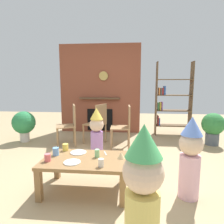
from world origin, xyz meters
TOP-DOWN VIEW (x-y plane):
  - ground_plane at (0.00, 0.00)m, footprint 12.00×12.00m
  - brick_fireplace_feature at (-0.39, 2.60)m, footprint 2.20×0.28m
  - bookshelf at (1.50, 2.40)m, footprint 0.90×0.28m
  - coffee_table at (-0.10, -0.49)m, footprint 1.06×0.66m
  - paper_cup_near_left at (0.13, -0.71)m, footprint 0.06×0.06m
  - paper_cup_near_right at (-0.51, -0.41)m, footprint 0.08×0.08m
  - paper_cup_center at (-0.54, -0.61)m, footprint 0.08×0.08m
  - paper_cup_far_left at (-0.45, -0.23)m, footprint 0.08×0.08m
  - paper_cup_far_right at (0.04, -0.42)m, footprint 0.06×0.06m
  - paper_plate_front at (-0.24, -0.30)m, footprint 0.21×0.21m
  - paper_plate_rear at (-0.23, -0.63)m, footprint 0.20×0.20m
  - birthday_cake_slice at (0.34, -0.45)m, footprint 0.10×0.10m
  - table_fork at (0.12, -0.29)m, footprint 0.06×0.15m
  - child_with_cone_hat at (0.55, -1.45)m, footprint 0.30×0.30m
  - child_in_pink at (1.16, -0.52)m, footprint 0.27×0.27m
  - child_by_the_chairs at (-0.15, 0.60)m, footprint 0.26×0.26m
  - dining_chair_left at (-0.85, 1.27)m, footprint 0.51×0.51m
  - dining_chair_middle at (-0.27, 1.45)m, footprint 0.54×0.54m
  - dining_chair_right at (0.34, 1.21)m, footprint 0.42×0.42m
  - potted_plant_tall at (2.27, 1.61)m, footprint 0.48×0.48m
  - potted_plant_short at (-2.01, 1.45)m, footprint 0.52×0.52m

SIDE VIEW (x-z plane):
  - ground_plane at x=0.00m, z-range 0.00..0.00m
  - coffee_table at x=-0.10m, z-range 0.15..0.57m
  - potted_plant_tall at x=2.27m, z-range 0.06..0.77m
  - table_fork at x=0.12m, z-range 0.43..0.43m
  - potted_plant_short at x=-2.01m, z-range 0.07..0.79m
  - paper_plate_front at x=-0.24m, z-range 0.43..0.44m
  - paper_plate_rear at x=-0.23m, z-range 0.43..0.44m
  - birthday_cake_slice at x=0.34m, z-range 0.43..0.51m
  - paper_cup_center at x=-0.54m, z-range 0.43..0.52m
  - paper_cup_near_left at x=0.13m, z-range 0.43..0.52m
  - paper_cup_far_left at x=-0.45m, z-range 0.43..0.52m
  - paper_cup_far_right at x=0.04m, z-range 0.43..0.53m
  - paper_cup_near_right at x=-0.51m, z-range 0.43..0.53m
  - child_by_the_chairs at x=-0.15m, z-range 0.03..0.95m
  - dining_chair_left at x=-0.85m, z-range 0.06..0.96m
  - dining_chair_middle at x=-0.27m, z-range 0.06..0.96m
  - dining_chair_right at x=0.34m, z-range 0.06..0.96m
  - child_in_pink at x=1.16m, z-range 0.03..1.01m
  - child_with_cone_hat at x=0.55m, z-range 0.03..1.12m
  - bookshelf at x=1.50m, z-range -0.05..1.85m
  - brick_fireplace_feature at x=-0.39m, z-range -0.01..2.39m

